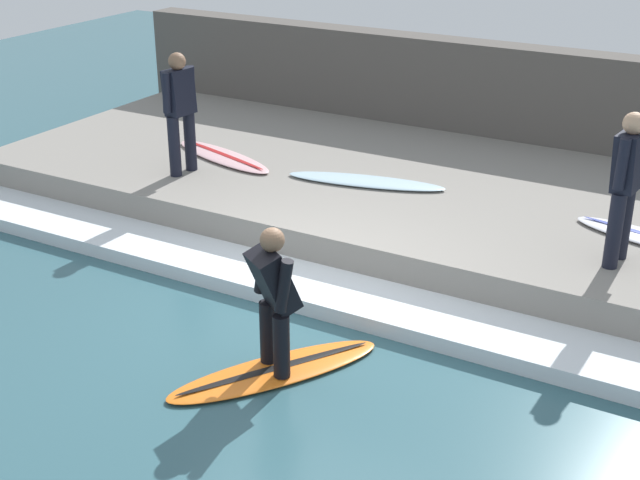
# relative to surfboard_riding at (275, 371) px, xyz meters

# --- Properties ---
(ground_plane) EXTENTS (28.00, 28.00, 0.00)m
(ground_plane) POSITION_rel_surfboard_riding_xyz_m (0.93, 0.36, -0.03)
(ground_plane) COLOR #335B66
(concrete_ledge) EXTENTS (4.40, 11.66, 0.50)m
(concrete_ledge) POSITION_rel_surfboard_riding_xyz_m (4.13, 0.36, 0.22)
(concrete_ledge) COLOR gray
(concrete_ledge) RESTS_ON ground_plane
(back_wall) EXTENTS (0.50, 12.24, 1.82)m
(back_wall) POSITION_rel_surfboard_riding_xyz_m (6.58, 0.36, 0.88)
(back_wall) COLOR #544F49
(back_wall) RESTS_ON ground_plane
(wave_foam_crest) EXTENTS (0.85, 11.08, 0.17)m
(wave_foam_crest) POSITION_rel_surfboard_riding_xyz_m (1.50, 0.36, 0.05)
(wave_foam_crest) COLOR silver
(wave_foam_crest) RESTS_ON ground_plane
(surfboard_riding) EXTENTS (2.05, 1.55, 0.07)m
(surfboard_riding) POSITION_rel_surfboard_riding_xyz_m (0.00, 0.00, 0.00)
(surfboard_riding) COLOR orange
(surfboard_riding) RESTS_ON ground_plane
(surfer_riding) EXTENTS (0.54, 0.55, 1.38)m
(surfer_riding) POSITION_rel_surfboard_riding_xyz_m (0.00, 0.00, 0.79)
(surfer_riding) COLOR black
(surfer_riding) RESTS_ON surfboard_riding
(surfer_waiting_near) EXTENTS (0.54, 0.28, 1.58)m
(surfer_waiting_near) POSITION_rel_surfboard_riding_xyz_m (2.87, -2.31, 1.35)
(surfer_waiting_near) COLOR black
(surfer_waiting_near) RESTS_ON concrete_ledge
(surfer_waiting_far) EXTENTS (0.54, 0.29, 1.57)m
(surfer_waiting_far) POSITION_rel_surfboard_riding_xyz_m (2.88, 3.24, 1.35)
(surfer_waiting_far) COLOR black
(surfer_waiting_far) RESTS_ON concrete_ledge
(surfboard_waiting_far) EXTENTS (1.02, 1.95, 0.07)m
(surfboard_waiting_far) POSITION_rel_surfboard_riding_xyz_m (3.61, 3.13, 0.50)
(surfboard_waiting_far) COLOR beige
(surfboard_waiting_far) RESTS_ON concrete_ledge
(surfboard_spare) EXTENTS (0.89, 2.09, 0.06)m
(surfboard_spare) POSITION_rel_surfboard_riding_xyz_m (3.69, 0.98, 0.50)
(surfboard_spare) COLOR silver
(surfboard_spare) RESTS_ON concrete_ledge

